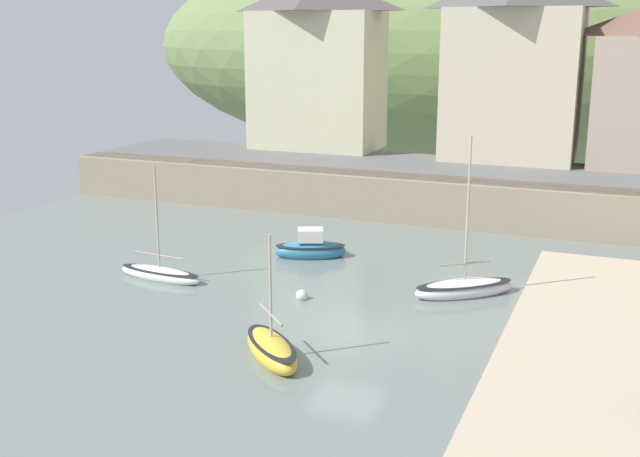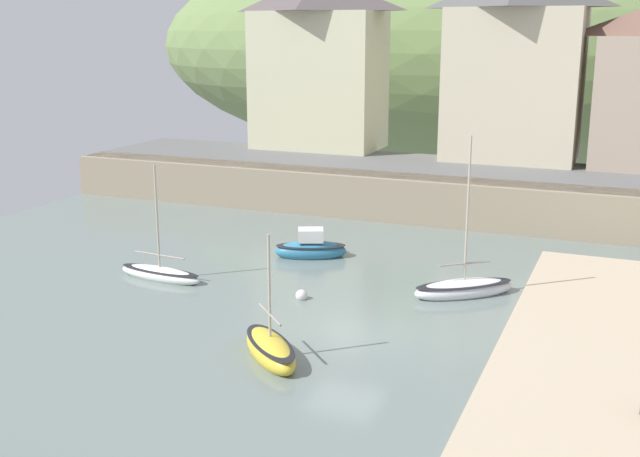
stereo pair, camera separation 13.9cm
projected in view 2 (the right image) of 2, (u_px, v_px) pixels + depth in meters
name	position (u px, v px, depth m)	size (l,w,h in m)	color
quay_seawall	(460.00, 198.00, 42.26)	(48.00, 9.40, 2.40)	gray
hillside_backdrop	(544.00, 48.00, 74.49)	(80.00, 44.00, 24.16)	#69824A
waterfront_building_left	(319.00, 61.00, 51.72)	(8.53, 5.32, 11.30)	beige
waterfront_building_centre	(515.00, 63.00, 46.95)	(8.13, 5.74, 11.47)	beige
rowboat_small_beached	(311.00, 249.00, 36.06)	(3.55, 2.55, 1.54)	teal
dinghy_open_wooden	(464.00, 288.00, 30.84)	(4.05, 3.61, 6.53)	white
sailboat_nearest_shore	(160.00, 273.00, 32.85)	(4.08, 1.28, 5.02)	white
fishing_boat_green	(270.00, 349.00, 24.92)	(3.28, 3.29, 4.33)	gold
mooring_buoy	(302.00, 295.00, 30.45)	(0.47, 0.47, 0.47)	silver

